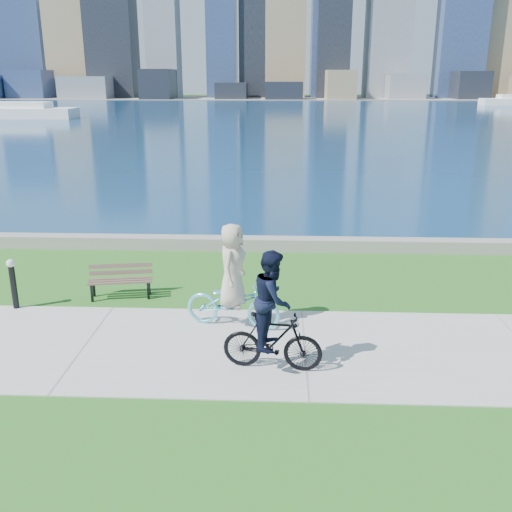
{
  "coord_description": "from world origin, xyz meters",
  "views": [
    {
      "loc": [
        -0.46,
        -9.29,
        4.69
      ],
      "look_at": [
        -0.97,
        2.1,
        1.1
      ],
      "focal_mm": 40.0,
      "sensor_mm": 36.0,
      "label": 1
    }
  ],
  "objects": [
    {
      "name": "bay_water",
      "position": [
        0.0,
        72.0,
        0.0
      ],
      "size": [
        320.0,
        131.0,
        0.01
      ],
      "primitive_type": "cube",
      "color": "navy",
      "rests_on": "ground"
    },
    {
      "name": "far_shore",
      "position": [
        0.0,
        130.0,
        0.06
      ],
      "size": [
        320.0,
        30.0,
        0.12
      ],
      "primitive_type": "cube",
      "color": "gray",
      "rests_on": "ground"
    },
    {
      "name": "cyclist_woman",
      "position": [
        -1.37,
        0.94,
        0.79
      ],
      "size": [
        1.04,
        1.97,
        2.07
      ],
      "rotation": [
        0.0,
        0.0,
        1.36
      ],
      "color": "#61C9EB",
      "rests_on": "ground"
    },
    {
      "name": "seawall",
      "position": [
        0.0,
        6.2,
        0.17
      ],
      "size": [
        90.0,
        0.5,
        0.35
      ],
      "primitive_type": "cube",
      "color": "gray",
      "rests_on": "ground"
    },
    {
      "name": "park_bench",
      "position": [
        -3.99,
        2.44,
        0.44
      ],
      "size": [
        1.45,
        0.7,
        0.72
      ],
      "rotation": [
        0.0,
        0.0,
        0.17
      ],
      "color": "black",
      "rests_on": "ground"
    },
    {
      "name": "ferry_near",
      "position": [
        -31.97,
        58.85,
        0.79
      ],
      "size": [
        13.92,
        3.98,
        1.89
      ],
      "color": "white",
      "rests_on": "ground"
    },
    {
      "name": "concrete_path",
      "position": [
        0.0,
        0.0,
        0.01
      ],
      "size": [
        80.0,
        3.5,
        0.02
      ],
      "primitive_type": "cube",
      "color": "#ACACA7",
      "rests_on": "ground"
    },
    {
      "name": "cyclist_man",
      "position": [
        -0.57,
        -0.74,
        0.89
      ],
      "size": [
        0.7,
        1.7,
        2.06
      ],
      "rotation": [
        0.0,
        0.0,
        1.45
      ],
      "color": "black",
      "rests_on": "ground"
    },
    {
      "name": "bollard_lamp",
      "position": [
        -6.03,
        1.65,
        0.63
      ],
      "size": [
        0.18,
        0.18,
        1.1
      ],
      "color": "black",
      "rests_on": "ground"
    },
    {
      "name": "ground",
      "position": [
        0.0,
        0.0,
        0.0
      ],
      "size": [
        320.0,
        320.0,
        0.0
      ],
      "primitive_type": "plane",
      "color": "#215F19",
      "rests_on": "ground"
    }
  ]
}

